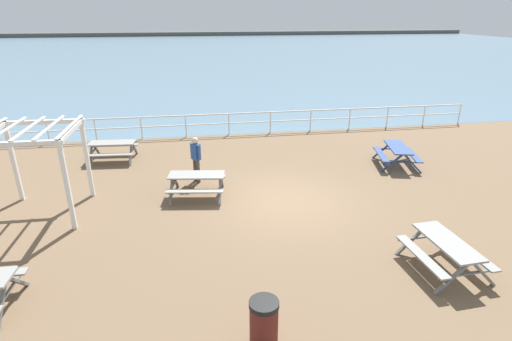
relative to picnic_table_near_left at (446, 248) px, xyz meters
name	(u,v)px	position (x,y,z in m)	size (l,w,h in m)	color
ground_plane	(286,204)	(-2.80, 4.19, -0.68)	(30.00, 24.00, 0.20)	brown
sea_band	(205,51)	(-2.80, 56.94, -0.58)	(142.00, 90.00, 0.01)	slate
distant_shoreline	(196,35)	(-2.80, 99.94, -0.58)	(142.00, 6.00, 1.80)	#4C4C47
seaward_railing	(250,119)	(-2.80, 11.94, 0.17)	(23.07, 0.07, 1.08)	white
picnic_table_near_left	(446,248)	(0.00, 0.00, 0.00)	(1.62, 1.87, 0.80)	gray
picnic_table_mid_centre	(197,180)	(-5.62, 5.07, 0.00)	(2.01, 1.78, 0.80)	gray
picnic_table_far_left	(112,147)	(-8.90, 9.10, 0.00)	(1.91, 1.67, 0.80)	gray
picnic_table_far_right	(397,151)	(2.27, 6.61, 0.00)	(1.88, 2.10, 0.80)	#334C84
visitor	(196,157)	(-5.59, 6.29, 0.36)	(0.36, 0.47, 1.66)	#4C4233
lattice_pergola	(34,151)	(-10.18, 4.61, 1.41)	(2.49, 2.61, 2.70)	white
litter_bin	(264,323)	(-4.63, -1.55, -0.10)	(0.55, 0.55, 0.95)	#591E19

